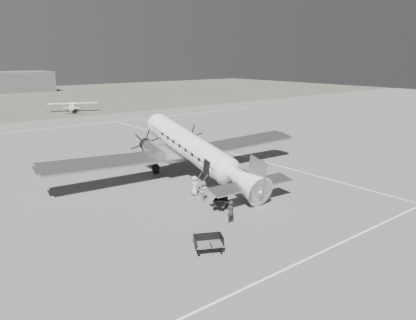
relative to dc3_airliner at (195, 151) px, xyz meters
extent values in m
plane|color=slate|center=(-2.24, -2.87, -2.65)|extent=(260.00, 260.00, 0.00)
cube|color=white|center=(-2.24, -16.87, -2.65)|extent=(60.00, 0.15, 0.01)
cube|color=white|center=(9.76, -2.87, -2.65)|extent=(0.15, 80.00, 0.01)
cube|color=white|center=(-2.24, 37.13, -2.65)|extent=(90.00, 0.15, 0.01)
imported|color=#2E2E2E|center=(-4.43, -10.11, -1.87)|extent=(0.60, 0.41, 1.57)
imported|color=#B5B4B2|center=(-3.07, -5.32, -1.86)|extent=(0.84, 0.93, 1.58)
imported|color=silver|center=(-2.97, -3.91, -1.82)|extent=(0.54, 0.82, 1.67)
camera|label=1|loc=(-22.15, -29.90, 8.63)|focal=35.00mm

